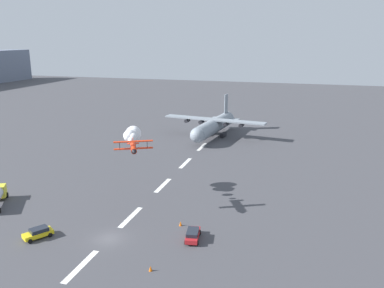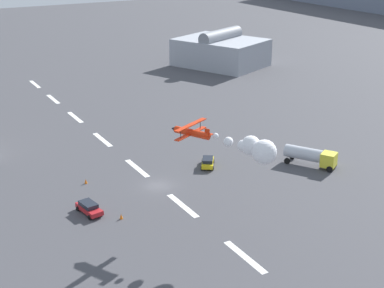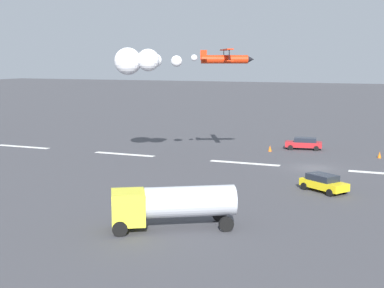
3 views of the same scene
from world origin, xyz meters
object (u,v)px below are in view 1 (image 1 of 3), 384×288
(stunt_biplane_red, at_px, (132,136))
(traffic_cone_far, at_px, (181,224))
(airport_staff_sedan, at_px, (38,233))
(traffic_cone_near, at_px, (151,268))
(followme_car_yellow, at_px, (193,234))
(cargo_transport_plane, at_px, (213,126))

(stunt_biplane_red, distance_m, traffic_cone_far, 19.74)
(airport_staff_sedan, xyz_separation_m, traffic_cone_far, (9.69, -19.14, -0.44))
(stunt_biplane_red, relative_size, traffic_cone_near, 18.92)
(airport_staff_sedan, relative_size, traffic_cone_far, 6.02)
(stunt_biplane_red, height_order, followme_car_yellow, stunt_biplane_red)
(cargo_transport_plane, xyz_separation_m, traffic_cone_far, (-57.19, -8.63, -3.12))
(cargo_transport_plane, xyz_separation_m, stunt_biplane_red, (-46.73, 4.06, 7.81))
(followme_car_yellow, distance_m, traffic_cone_near, 9.84)
(stunt_biplane_red, height_order, traffic_cone_near, stunt_biplane_red)
(cargo_transport_plane, height_order, stunt_biplane_red, stunt_biplane_red)
(followme_car_yellow, bearing_deg, cargo_transport_plane, 10.92)
(traffic_cone_near, height_order, traffic_cone_far, same)
(followme_car_yellow, relative_size, traffic_cone_near, 6.43)
(stunt_biplane_red, height_order, traffic_cone_far, stunt_biplane_red)
(traffic_cone_near, bearing_deg, stunt_biplane_red, 28.77)
(followme_car_yellow, height_order, traffic_cone_near, followme_car_yellow)
(followme_car_yellow, xyz_separation_m, airport_staff_sedan, (-6.02, 22.24, -0.00))
(cargo_transport_plane, relative_size, followme_car_yellow, 6.51)
(stunt_biplane_red, xyz_separation_m, traffic_cone_far, (-10.46, -12.69, -10.93))
(stunt_biplane_red, bearing_deg, traffic_cone_far, -129.48)
(followme_car_yellow, distance_m, traffic_cone_far, 4.83)
(traffic_cone_far, bearing_deg, airport_staff_sedan, 116.86)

